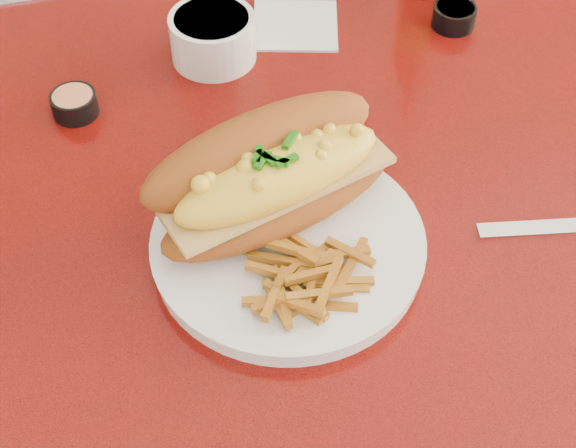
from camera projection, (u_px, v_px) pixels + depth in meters
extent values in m
cube|color=red|center=(299.00, 181.00, 0.86)|extent=(1.20, 0.80, 0.04)
cylinder|color=silver|center=(296.00, 365.00, 1.15)|extent=(0.09, 0.09, 0.72)
cube|color=#A6170B|center=(199.00, 99.00, 1.75)|extent=(1.20, 0.50, 0.45)
cylinder|color=white|center=(288.00, 245.00, 0.76)|extent=(0.27, 0.27, 0.02)
cylinder|color=white|center=(288.00, 239.00, 0.76)|extent=(0.28, 0.28, 0.00)
ellipsoid|color=#924A17|center=(279.00, 200.00, 0.76)|extent=(0.26, 0.15, 0.05)
cube|color=tan|center=(279.00, 185.00, 0.74)|extent=(0.23, 0.12, 0.01)
ellipsoid|color=yellow|center=(279.00, 175.00, 0.73)|extent=(0.22, 0.13, 0.05)
ellipsoid|color=#924A17|center=(260.00, 150.00, 0.75)|extent=(0.26, 0.16, 0.10)
cube|color=silver|center=(351.00, 231.00, 0.76)|extent=(0.03, 0.11, 0.00)
cube|color=silver|center=(343.00, 181.00, 0.81)|extent=(0.02, 0.03, 0.00)
cylinder|color=white|center=(213.00, 38.00, 0.95)|extent=(0.13, 0.13, 0.06)
cylinder|color=black|center=(211.00, 20.00, 0.93)|extent=(0.11, 0.11, 0.01)
cylinder|color=black|center=(75.00, 104.00, 0.89)|extent=(0.06, 0.06, 0.03)
cylinder|color=#DA7E4F|center=(73.00, 97.00, 0.88)|extent=(0.05, 0.05, 0.01)
cylinder|color=black|center=(454.00, 16.00, 1.00)|extent=(0.07, 0.07, 0.03)
cylinder|color=#DA7E4F|center=(455.00, 9.00, 0.99)|extent=(0.06, 0.06, 0.01)
cube|color=silver|center=(551.00, 227.00, 0.79)|extent=(0.15, 0.05, 0.00)
cube|color=white|center=(295.00, 25.00, 1.01)|extent=(0.13, 0.13, 0.00)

